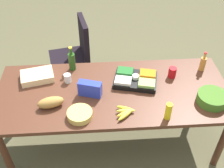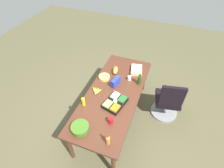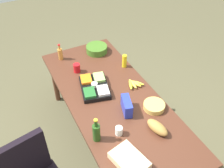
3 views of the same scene
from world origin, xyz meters
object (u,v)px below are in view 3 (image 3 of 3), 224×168
at_px(salad_bowl, 97,49).
at_px(paper_cup, 119,131).
at_px(chip_bowl, 154,106).
at_px(mustard_bottle, 124,61).
at_px(sheet_cake, 129,160).
at_px(veggie_tray, 95,87).
at_px(dressing_bottle, 60,54).
at_px(chip_bag_blue, 127,106).
at_px(conference_table, 113,103).
at_px(banana_bunch, 134,84).
at_px(wine_bottle, 96,132).
at_px(red_solo_cup, 77,68).
at_px(bread_loaf, 157,127).

bearing_deg(salad_bowl, paper_cup, -15.85).
xyz_separation_m(salad_bowl, chip_bowl, (1.22, 0.10, -0.02)).
bearing_deg(mustard_bottle, sheet_cake, -27.20).
bearing_deg(veggie_tray, dressing_bottle, -168.09).
bearing_deg(veggie_tray, chip_bag_blue, 18.88).
xyz_separation_m(conference_table, banana_bunch, (-0.09, 0.31, 0.10)).
bearing_deg(wine_bottle, banana_bunch, 125.58).
xyz_separation_m(salad_bowl, paper_cup, (1.35, -0.38, -0.00)).
bearing_deg(paper_cup, conference_table, 159.48).
bearing_deg(chip_bowl, paper_cup, -74.85).
bearing_deg(sheet_cake, wine_bottle, -157.55).
bearing_deg(veggie_tray, salad_bowl, 153.76).
bearing_deg(red_solo_cup, veggie_tray, 9.15).
bearing_deg(salad_bowl, wine_bottle, -24.38).
relative_size(mustard_bottle, bread_loaf, 0.71).
distance_m(bread_loaf, paper_cup, 0.37).
bearing_deg(chip_bag_blue, veggie_tray, -161.12).
height_order(conference_table, paper_cup, paper_cup).
relative_size(mustard_bottle, salad_bowl, 0.61).
relative_size(veggie_tray, salad_bowl, 1.71).
bearing_deg(dressing_bottle, chip_bag_blue, 14.64).
bearing_deg(mustard_bottle, paper_cup, -31.78).
distance_m(salad_bowl, chip_bowl, 1.22).
distance_m(veggie_tray, paper_cup, 0.68).
height_order(salad_bowl, banana_bunch, salad_bowl).
bearing_deg(wine_bottle, veggie_tray, 157.63).
xyz_separation_m(mustard_bottle, paper_cup, (0.89, -0.55, -0.04)).
distance_m(veggie_tray, dressing_bottle, 0.75).
bearing_deg(mustard_bottle, chip_bag_blue, -27.29).
height_order(red_solo_cup, sheet_cake, red_solo_cup).
bearing_deg(chip_bag_blue, banana_bunch, 138.63).
bearing_deg(banana_bunch, veggie_tray, -108.80).
distance_m(salad_bowl, sheet_cake, 1.72).
relative_size(conference_table, chip_bowl, 10.21).
bearing_deg(dressing_bottle, red_solo_cup, 14.96).
bearing_deg(bread_loaf, mustard_bottle, 168.31).
height_order(veggie_tray, paper_cup, paper_cup).
bearing_deg(veggie_tray, bread_loaf, 19.54).
relative_size(veggie_tray, banana_bunch, 2.41).
height_order(conference_table, bread_loaf, bread_loaf).
bearing_deg(banana_bunch, chip_bowl, 0.55).
distance_m(paper_cup, sheet_cake, 0.32).
xyz_separation_m(red_solo_cup, sheet_cake, (1.38, -0.06, -0.02)).
distance_m(sheet_cake, wine_bottle, 0.39).
bearing_deg(wine_bottle, red_solo_cup, 168.91).
bearing_deg(sheet_cake, bread_loaf, 113.68).
bearing_deg(red_solo_cup, conference_table, 15.97).
distance_m(mustard_bottle, wine_bottle, 1.15).
xyz_separation_m(bread_loaf, chip_bag_blue, (-0.36, -0.13, 0.02)).
xyz_separation_m(red_solo_cup, mustard_bottle, (0.17, 0.56, 0.03)).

